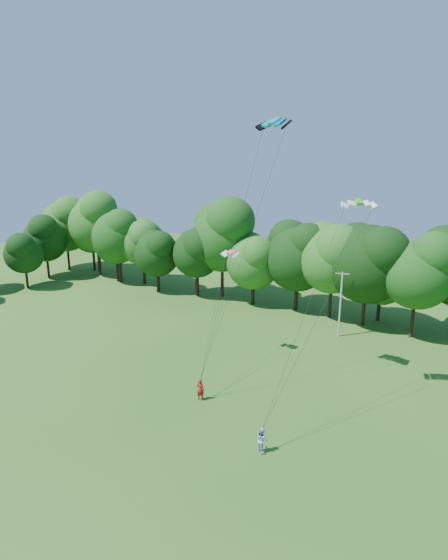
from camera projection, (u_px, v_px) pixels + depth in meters
The scene contains 9 objects.
ground at pixel (104, 483), 25.77m from camera, with size 160.00×160.00×0.00m, color #285617.
utility_pole at pixel (340, 304), 46.72m from camera, with size 1.43×0.38×7.24m.
kite_flyer_left at pixel (200, 389), 34.66m from camera, with size 0.66×0.43×1.79m, color #AC1C16.
kite_flyer_right at pixel (262, 439), 28.40m from camera, with size 0.85×0.66×1.74m, color #B1C2F5.
kite_teal at pixel (275, 121), 32.47m from camera, with size 2.81×1.64×0.64m.
kite_green at pixel (359, 202), 31.58m from camera, with size 2.75×2.08×0.40m.
kite_pink at pixel (231, 252), 40.47m from camera, with size 1.74×0.87×0.35m.
tree_back_west at pixel (116, 236), 68.50m from camera, with size 7.97×7.97×11.59m.
tree_back_center at pixel (369, 250), 48.72m from camera, with size 9.84×9.84×14.31m.
Camera 1 is at (17.03, -15.36, 18.23)m, focal length 28.00 mm.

